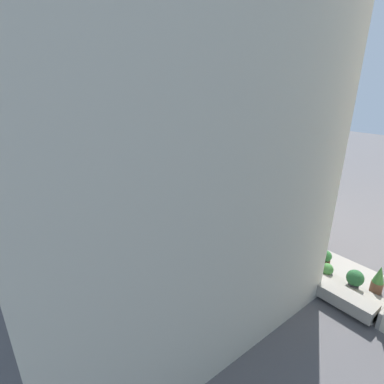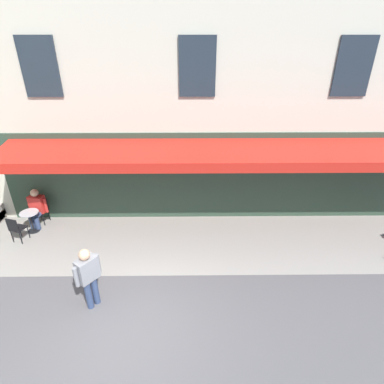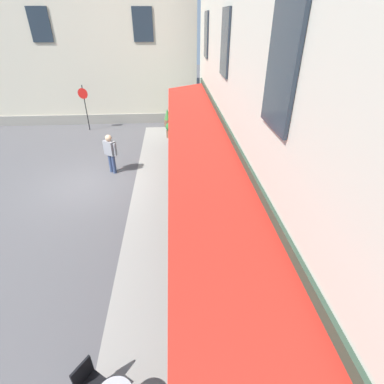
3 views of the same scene
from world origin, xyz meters
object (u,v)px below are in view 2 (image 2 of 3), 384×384
walking_pedestrian_in_grey (88,274)px  cafe_table_near_entrance (31,219)px  cafe_chair_black_corner_left (16,228)px  seated_companion_in_red (37,207)px  cafe_chair_black_under_awning (41,208)px

walking_pedestrian_in_grey → cafe_table_near_entrance: bearing=-47.6°
cafe_chair_black_corner_left → walking_pedestrian_in_grey: walking_pedestrian_in_grey is taller
seated_companion_in_red → walking_pedestrian_in_grey: size_ratio=0.80×
cafe_table_near_entrance → cafe_chair_black_under_awning: cafe_chair_black_under_awning is taller
cafe_chair_black_corner_left → cafe_table_near_entrance: bearing=-106.8°
cafe_table_near_entrance → cafe_chair_black_under_awning: size_ratio=0.82×
cafe_chair_black_corner_left → cafe_chair_black_under_awning: 1.26m
walking_pedestrian_in_grey → cafe_chair_black_corner_left: bearing=-40.0°
cafe_chair_black_corner_left → seated_companion_in_red: bearing=-103.9°
cafe_chair_black_corner_left → cafe_chair_black_under_awning: bearing=-103.2°
cafe_chair_black_corner_left → walking_pedestrian_in_grey: 4.17m
cafe_table_near_entrance → cafe_chair_black_under_awning: 0.63m
cafe_table_near_entrance → seated_companion_in_red: 0.48m
cafe_table_near_entrance → cafe_chair_black_corner_left: cafe_chair_black_corner_left is taller
cafe_chair_black_under_awning → walking_pedestrian_in_grey: bearing=126.5°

